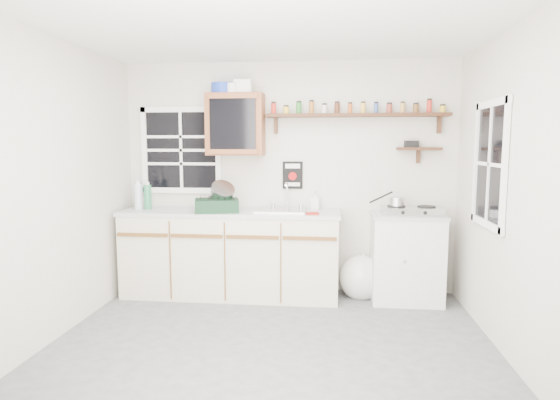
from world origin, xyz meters
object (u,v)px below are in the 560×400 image
at_px(hotplate, 411,210).
at_px(dish_rack, 218,202).
at_px(right_cabinet, 406,257).
at_px(main_cabinet, 231,253).
at_px(spice_shelf, 356,114).
at_px(upper_cabinet, 236,125).

bearing_deg(hotplate, dish_rack, -176.73).
xyz_separation_m(right_cabinet, dish_rack, (-1.94, -0.13, 0.57)).
distance_m(main_cabinet, right_cabinet, 1.84).
xyz_separation_m(spice_shelf, hotplate, (0.56, -0.21, -0.98)).
bearing_deg(main_cabinet, hotplate, 0.17).
height_order(upper_cabinet, hotplate, upper_cabinet).
bearing_deg(right_cabinet, spice_shelf, 160.48).
bearing_deg(hotplate, right_cabinet, 150.00).
bearing_deg(dish_rack, upper_cabinet, 45.66).
xyz_separation_m(upper_cabinet, spice_shelf, (1.27, 0.07, 0.11)).
height_order(spice_shelf, hotplate, spice_shelf).
xyz_separation_m(dish_rack, hotplate, (1.98, 0.11, -0.08)).
distance_m(right_cabinet, spice_shelf, 1.58).
xyz_separation_m(main_cabinet, hotplate, (1.87, 0.01, 0.49)).
bearing_deg(upper_cabinet, hotplate, -4.31).
distance_m(spice_shelf, hotplate, 1.15).
height_order(right_cabinet, dish_rack, dish_rack).
bearing_deg(dish_rack, right_cabinet, -10.92).
distance_m(right_cabinet, upper_cabinet, 2.26).
bearing_deg(right_cabinet, dish_rack, -176.18).
xyz_separation_m(main_cabinet, spice_shelf, (1.31, 0.21, 1.47)).
bearing_deg(main_cabinet, upper_cabinet, 76.32).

